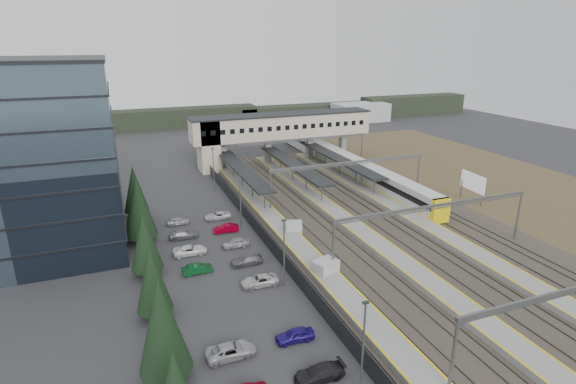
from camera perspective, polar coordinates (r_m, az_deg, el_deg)
name	(u,v)px	position (r m, az deg, el deg)	size (l,w,h in m)	color
ground	(319,246)	(60.80, 3.93, -6.89)	(220.00, 220.00, 0.00)	#2B2B2D
office_building	(11,162)	(64.31, -31.73, 3.28)	(24.30, 18.30, 24.30)	#394B58
conifer_row	(147,252)	(50.44, -17.42, -7.30)	(4.42, 49.82, 9.50)	black
car_park	(229,276)	(52.81, -7.44, -10.48)	(10.42, 44.16, 1.25)	silver
lampposts	(258,221)	(57.45, -3.77, -3.73)	(0.50, 53.25, 8.07)	slate
fence	(261,232)	(62.46, -3.43, -5.14)	(0.08, 90.00, 2.00)	#26282B
relay_cabin_near	(325,269)	(52.71, 4.78, -9.78)	(3.24, 2.80, 2.27)	#AAACAF
relay_cabin_far	(294,229)	(63.45, 0.76, -4.70)	(2.70, 2.47, 2.04)	#AAACAF
rail_corridor	(361,221)	(68.78, 9.26, -3.70)	(34.00, 90.00, 0.92)	#322B25
canopies	(293,164)	(85.38, 0.62, 3.56)	(23.10, 30.00, 3.28)	black
footbridge	(270,129)	(98.45, -2.26, 7.97)	(40.40, 6.40, 11.20)	beige
gantries	(386,187)	(66.60, 12.35, 0.58)	(28.40, 62.28, 7.17)	slate
train	(344,162)	(94.65, 7.07, 3.81)	(2.99, 62.41, 3.76)	beige
billboard	(473,183)	(81.96, 22.40, 1.06)	(0.57, 5.91, 5.01)	slate
scrub_east	(536,195)	(91.46, 28.97, -0.35)	(34.00, 120.00, 0.06)	#4D3C24
treeline_far	(267,114)	(151.32, -2.68, 9.82)	(170.00, 19.00, 7.00)	black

